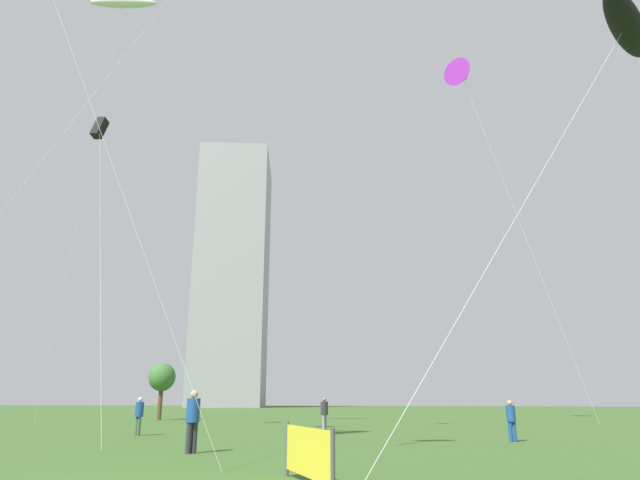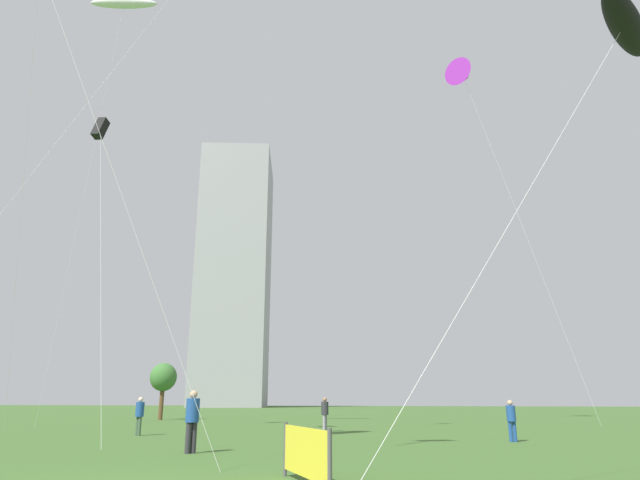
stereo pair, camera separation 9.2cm
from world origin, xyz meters
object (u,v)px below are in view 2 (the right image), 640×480
object	(u,v)px
person_standing_2	(325,412)
kite_flying_3	(463,75)
kite_flying_5	(625,24)
person_standing_1	(192,416)
event_banner	(305,452)
kite_flying_7	(100,129)
park_tree_0	(163,378)
kite_flying_0	(124,4)
person_standing_4	(511,418)
person_standing_0	(140,413)
distant_highrise_0	(235,277)

from	to	relation	value
person_standing_2	kite_flying_3	distance (m)	30.31
person_standing_2	kite_flying_5	size ratio (longest dim) A/B	0.16
person_standing_1	event_banner	world-z (taller)	person_standing_1
kite_flying_7	event_banner	bearing A→B (deg)	-40.60
kite_flying_3	kite_flying_7	world-z (taller)	kite_flying_3
person_standing_1	event_banner	distance (m)	7.50
person_standing_2	event_banner	xyz separation A→B (m)	(3.81, -17.94, -0.39)
park_tree_0	event_banner	size ratio (longest dim) A/B	1.85
person_standing_2	kite_flying_0	bearing A→B (deg)	-67.77
kite_flying_0	kite_flying_7	distance (m)	10.12
kite_flying_0	kite_flying_3	bearing A→B (deg)	32.98
kite_flying_5	park_tree_0	bearing A→B (deg)	133.77
person_standing_4	kite_flying_0	size ratio (longest dim) A/B	0.06
person_standing_0	park_tree_0	world-z (taller)	park_tree_0
person_standing_4	person_standing_2	bearing A→B (deg)	140.16
person_standing_4	event_banner	distance (m)	13.73
person_standing_1	kite_flying_5	world-z (taller)	kite_flying_5
kite_flying_0	distant_highrise_0	size ratio (longest dim) A/B	0.46
kite_flying_0	park_tree_0	bearing A→B (deg)	103.39
person_standing_4	kite_flying_7	xyz separation A→B (m)	(-21.66, 1.49, 16.16)
kite_flying_5	park_tree_0	distance (m)	41.59
person_standing_1	kite_flying_0	xyz separation A→B (m)	(-11.89, 10.09, 26.03)
person_standing_2	kite_flying_7	distance (m)	20.91
person_standing_1	park_tree_0	world-z (taller)	park_tree_0
person_standing_4	event_banner	xyz separation A→B (m)	(-4.99, -12.79, -0.31)
person_standing_4	event_banner	size ratio (longest dim) A/B	0.64
person_standing_2	kite_flying_7	bearing A→B (deg)	-62.22
kite_flying_3	park_tree_0	world-z (taller)	kite_flying_3
kite_flying_5	person_standing_4	bearing A→B (deg)	103.06
kite_flying_7	event_banner	world-z (taller)	kite_flying_7
person_standing_2	kite_flying_0	size ratio (longest dim) A/B	0.06
person_standing_4	park_tree_0	size ratio (longest dim) A/B	0.35
person_standing_4	kite_flying_0	world-z (taller)	kite_flying_0
kite_flying_7	park_tree_0	bearing A→B (deg)	103.62
person_standing_1	distant_highrise_0	size ratio (longest dim) A/B	0.03
person_standing_2	kite_flying_7	world-z (taller)	kite_flying_7
kite_flying_3	distant_highrise_0	xyz separation A→B (m)	(-51.84, 77.44, 2.33)
park_tree_0	kite_flying_5	bearing A→B (deg)	-46.23
person_standing_1	park_tree_0	bearing A→B (deg)	70.71
person_standing_2	distant_highrise_0	xyz separation A→B (m)	(-42.89, 89.43, 28.68)
person_standing_2	kite_flying_3	size ratio (longest dim) A/B	0.06
kite_flying_0	kite_flying_5	distance (m)	32.80
person_standing_4	kite_flying_3	bearing A→B (deg)	79.95
person_standing_1	event_banner	xyz separation A→B (m)	(5.14, -5.44, -0.49)
kite_flying_3	kite_flying_0	bearing A→B (deg)	-147.02
person_standing_2	park_tree_0	xyz separation A→B (m)	(-16.98, 13.36, 2.35)
person_standing_1	kite_flying_5	size ratio (longest dim) A/B	0.17
person_standing_2	person_standing_1	bearing A→B (deg)	5.81
kite_flying_0	event_banner	world-z (taller)	kite_flying_0
person_standing_0	event_banner	size ratio (longest dim) A/B	0.69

